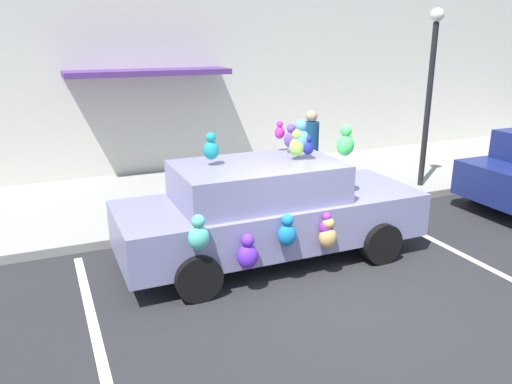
{
  "coord_description": "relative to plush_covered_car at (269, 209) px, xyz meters",
  "views": [
    {
      "loc": [
        -3.35,
        -5.0,
        3.36
      ],
      "look_at": [
        -0.21,
        2.25,
        0.9
      ],
      "focal_mm": 35.66,
      "sensor_mm": 36.0,
      "label": 1
    }
  ],
  "objects": [
    {
      "name": "sidewalk",
      "position": [
        0.27,
        3.36,
        -0.73
      ],
      "size": [
        24.0,
        4.0,
        0.15
      ],
      "primitive_type": "cube",
      "color": "gray",
      "rests_on": "ground"
    },
    {
      "name": "plush_covered_car",
      "position": [
        0.0,
        0.0,
        0.0
      ],
      "size": [
        4.68,
        2.03,
        2.15
      ],
      "color": "gray",
      "rests_on": "ground"
    },
    {
      "name": "street_lamp_post",
      "position": [
        4.58,
        1.86,
        1.64
      ],
      "size": [
        0.28,
        0.28,
        3.72
      ],
      "color": "black",
      "rests_on": "sidewalk"
    },
    {
      "name": "teddy_bear_on_sidewalk",
      "position": [
        1.77,
        1.84,
        -0.29
      ],
      "size": [
        0.41,
        0.34,
        0.78
      ],
      "color": "beige",
      "rests_on": "sidewalk"
    },
    {
      "name": "ground_plane",
      "position": [
        0.27,
        -1.64,
        -0.81
      ],
      "size": [
        60.0,
        60.0,
        0.0
      ],
      "primitive_type": "plane",
      "color": "#262628"
    },
    {
      "name": "pedestrian_near_shopfront",
      "position": [
        1.81,
        1.95,
        0.2
      ],
      "size": [
        0.31,
        0.31,
        1.81
      ],
      "color": "navy",
      "rests_on": "sidewalk"
    },
    {
      "name": "parking_stripe_front",
      "position": [
        2.89,
        -0.64,
        -0.8
      ],
      "size": [
        0.12,
        3.6,
        0.01
      ],
      "primitive_type": "cube",
      "color": "silver",
      "rests_on": "ground"
    },
    {
      "name": "parking_stripe_rear",
      "position": [
        -2.75,
        -0.64,
        -0.8
      ],
      "size": [
        0.12,
        3.6,
        0.01
      ],
      "primitive_type": "cube",
      "color": "silver",
      "rests_on": "ground"
    },
    {
      "name": "storefront_building",
      "position": [
        0.26,
        5.5,
        2.39
      ],
      "size": [
        24.0,
        1.25,
        6.4
      ],
      "color": "beige",
      "rests_on": "ground"
    }
  ]
}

